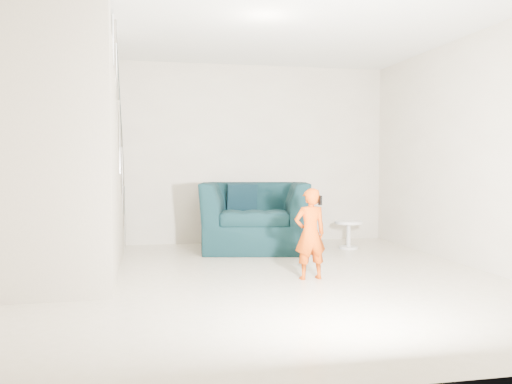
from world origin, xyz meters
The scene contains 13 objects.
floor centered at (0.00, 0.00, 0.00)m, with size 5.50×5.50×0.00m, color tan.
ceiling centered at (0.00, 0.00, 2.70)m, with size 5.50×5.50×0.00m, color silver.
back_wall centered at (0.00, 2.75, 1.35)m, with size 5.00×5.00×0.00m, color #B2A591.
front_wall centered at (0.00, -2.75, 1.35)m, with size 5.00×5.00×0.00m, color #B2A591.
left_wall centered at (-2.50, 0.00, 1.35)m, with size 5.50×5.50×0.00m, color #B2A591.
right_wall centered at (2.50, 0.00, 1.35)m, with size 5.50×5.50×0.00m, color #B2A591.
armchair centered at (0.29, 1.97, 0.47)m, with size 1.45×1.27×0.94m, color black.
toddler centered at (0.47, -0.03, 0.47)m, with size 0.35×0.23×0.95m, color #9B2C05.
side_table centered at (1.62, 1.81, 0.26)m, with size 0.39×0.39×0.39m.
staircase centered at (-2.00, 0.55, 0.95)m, with size 1.02×3.03×3.62m.
cushion centered at (0.17, 2.32, 0.72)m, with size 0.43×0.12×0.41m, color black.
throw centered at (-0.34, 1.90, 0.59)m, with size 0.04×0.43×0.48m, color black.
phone centered at (0.56, -0.09, 0.83)m, with size 0.02×0.05×0.10m, color black.
Camera 1 is at (-1.22, -5.39, 1.20)m, focal length 38.00 mm.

